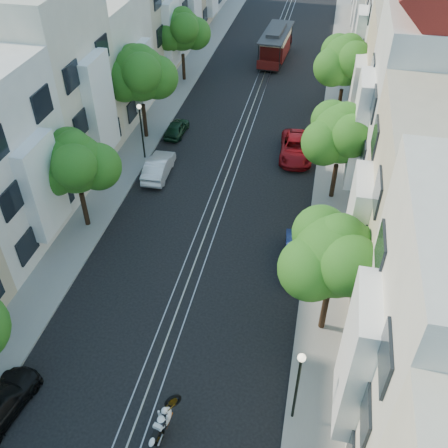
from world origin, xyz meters
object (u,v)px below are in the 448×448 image
Objects in this scene: tree_w_c at (140,75)px; parked_car_w_far at (177,128)px; tree_e_b at (336,258)px; parked_car_e_far at (296,148)px; parked_car_w_mid at (159,166)px; cable_car at (276,43)px; tree_e_d at (347,62)px; tree_e_c at (342,135)px; tree_w_b at (76,165)px; sportbike_rider at (164,420)px; tree_w_d at (182,31)px; lamp_east at (298,378)px; parked_car_e_mid at (298,255)px; lamp_west at (141,124)px.

tree_w_c reaches higher than parked_car_w_far.
tree_e_b reaches higher than parked_car_w_far.
parked_car_e_far is 10.05m from parked_car_w_mid.
parked_car_w_mid is (-9.03, -4.42, -0.01)m from parked_car_e_far.
cable_car is (7.64, 17.84, -3.36)m from tree_w_c.
tree_e_d is 1.38× the size of parked_car_e_far.
tree_w_b is (-14.40, -6.00, -0.20)m from tree_e_c.
tree_w_c is at bearing 125.05° from sportbike_rider.
tree_e_d is 8.13m from parked_car_e_far.
cable_car is at bearing 66.82° from tree_w_c.
cable_car is 17.80m from parked_car_w_far.
tree_e_c is 2.00× the size of parked_car_w_far.
tree_w_b reaches higher than sportbike_rider.
tree_e_d reaches higher than parked_car_e_far.
tree_w_c is 1.09× the size of tree_w_d.
tree_w_d reaches higher than sportbike_rider.
lamp_east is 20.81m from parked_car_e_far.
tree_w_d is at bearing 131.99° from tree_e_c.
lamp_east reaches higher than parked_car_e_far.
lamp_east reaches higher than parked_car_e_mid.
tree_w_b is at bearing -90.00° from tree_w_d.
tree_w_c reaches higher than tree_e_b.
tree_w_b is at bearing -101.21° from cable_car.
tree_w_b is 1.52× the size of parked_car_w_mid.
tree_e_c is at bearing 22.62° from tree_w_b.
tree_w_c reaches higher than parked_car_w_mid.
tree_e_c is 1.31× the size of parked_car_e_far.
tree_e_b is 1.69× the size of parked_car_e_mid.
parked_car_e_far is at bearing 121.67° from tree_e_c.
tree_w_c is 1.71× the size of lamp_east.
parked_car_e_mid is at bearing -42.66° from tree_w_c.
lamp_west is 0.84× the size of parked_car_e_far.
lamp_east is 1.01× the size of parked_car_w_mid.
parked_car_e_far is at bearing -1.80° from tree_w_c.
tree_e_d is (0.00, 11.00, 0.27)m from tree_e_c.
parked_car_w_far is (-0.38, 5.73, -0.12)m from parked_car_w_mid.
tree_w_c is 3.79× the size of sportbike_rider.
tree_w_c is 19.70m from cable_car.
tree_w_d reaches higher than tree_w_b.
parked_car_w_far is at bearing 71.91° from lamp_west.
lamp_west is 4.73m from parked_car_w_far.
tree_w_d is (-0.00, 11.00, -0.47)m from tree_w_c.
parked_car_e_far is (11.54, -0.36, -4.38)m from tree_w_c.
tree_e_c reaches higher than lamp_west.
parked_car_e_mid is at bearing 111.30° from tree_e_b.
lamp_west is (0.84, -2.98, -2.22)m from tree_w_c.
tree_e_d is at bearing 22.62° from tree_w_c.
tree_e_c reaches higher than cable_car.
lamp_west is 1.01× the size of parked_car_w_mid.
tree_e_d is at bearing 90.00° from tree_e_c.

